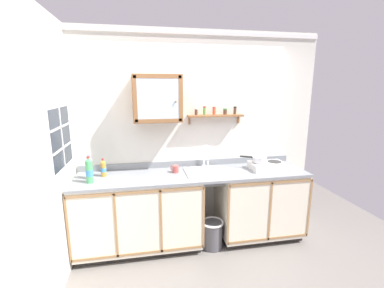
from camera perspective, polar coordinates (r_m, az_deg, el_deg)
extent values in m
plane|color=slate|center=(3.37, 1.51, -23.52)|extent=(5.87, 5.87, 0.00)
cube|color=silver|center=(3.45, -0.70, 1.71)|extent=(3.47, 0.05, 2.68)
cube|color=white|center=(3.43, -0.66, 23.34)|extent=(3.47, 0.02, 0.05)
cube|color=silver|center=(2.63, -29.79, -3.30)|extent=(0.05, 3.44, 2.68)
cube|color=black|center=(3.60, -11.18, -20.49)|extent=(1.44, 0.57, 0.08)
cube|color=beige|center=(3.35, -11.51, -14.20)|extent=(1.47, 0.63, 0.83)
cube|color=#997047|center=(2.90, -11.90, -10.36)|extent=(1.47, 0.01, 0.03)
cube|color=#997047|center=(3.25, -11.28, -22.46)|extent=(1.47, 0.01, 0.03)
cube|color=#997047|center=(3.17, -25.59, -16.79)|extent=(0.02, 0.01, 0.76)
cube|color=#997047|center=(3.08, -16.35, -16.93)|extent=(0.02, 0.01, 0.76)
cube|color=#997047|center=(3.07, -6.79, -16.64)|extent=(0.02, 0.01, 0.76)
cube|color=#997047|center=(3.13, 2.58, -15.93)|extent=(0.02, 0.01, 0.76)
cube|color=black|center=(3.88, 13.89, -17.96)|extent=(1.04, 0.57, 0.08)
cube|color=beige|center=(3.65, 14.45, -12.00)|extent=(1.06, 0.63, 0.83)
cube|color=#997047|center=(3.25, 17.19, -8.14)|extent=(1.06, 0.01, 0.03)
cube|color=#997047|center=(3.57, 16.40, -19.34)|extent=(1.06, 0.01, 0.03)
cube|color=#997047|center=(3.20, 8.01, -15.33)|extent=(0.02, 0.01, 0.76)
cube|color=#997047|center=(3.40, 16.78, -14.08)|extent=(0.02, 0.01, 0.76)
cube|color=#997047|center=(3.66, 24.36, -12.72)|extent=(0.02, 0.01, 0.76)
cube|color=gray|center=(3.23, 0.37, -6.66)|extent=(2.83, 0.66, 0.03)
cube|color=gray|center=(3.50, -0.58, -4.22)|extent=(2.83, 0.02, 0.08)
cube|color=silver|center=(3.27, 2.88, -6.04)|extent=(0.50, 0.43, 0.01)
cube|color=slate|center=(3.32, 2.86, -8.12)|extent=(0.42, 0.35, 0.01)
cube|color=slate|center=(3.46, 2.17, -6.21)|extent=(0.42, 0.01, 0.13)
cube|color=slate|center=(3.13, 3.65, -8.26)|extent=(0.42, 0.01, 0.13)
cylinder|color=#4C4C51|center=(3.32, 2.86, -8.15)|extent=(0.04, 0.04, 0.01)
cylinder|color=silver|center=(3.50, 2.56, -4.72)|extent=(0.05, 0.05, 0.02)
cylinder|color=silver|center=(3.47, 2.58, -3.05)|extent=(0.02, 0.02, 0.19)
torus|color=silver|center=(3.36, 2.96, -1.91)|extent=(0.21, 0.02, 0.21)
cylinder|color=silver|center=(3.50, 3.53, -4.15)|extent=(0.02, 0.02, 0.05)
cube|color=silver|center=(3.51, 16.23, -4.63)|extent=(0.44, 0.29, 0.09)
cylinder|color=#2D2D2D|center=(3.47, 14.56, -3.92)|extent=(0.18, 0.18, 0.01)
cylinder|color=#2D2D2D|center=(3.56, 17.63, -3.68)|extent=(0.18, 0.18, 0.01)
cylinder|color=black|center=(3.35, 15.63, -5.39)|extent=(0.03, 0.02, 0.03)
cylinder|color=black|center=(3.45, 18.79, -5.10)|extent=(0.03, 0.02, 0.03)
cylinder|color=silver|center=(3.46, 14.59, -3.31)|extent=(0.17, 0.17, 0.07)
torus|color=silver|center=(3.45, 14.62, -2.75)|extent=(0.18, 0.18, 0.01)
cylinder|color=black|center=(3.46, 11.83, -2.74)|extent=(0.15, 0.09, 0.02)
cylinder|color=silver|center=(3.23, -21.60, -5.21)|extent=(0.07, 0.07, 0.22)
cone|color=silver|center=(3.20, -21.78, -3.02)|extent=(0.07, 0.07, 0.03)
cylinder|color=#2D59B2|center=(3.19, -21.82, -2.56)|extent=(0.03, 0.03, 0.02)
cylinder|color=#4C9959|center=(3.23, -21.63, -4.90)|extent=(0.08, 0.08, 0.06)
cylinder|color=gold|center=(3.27, -18.85, -5.27)|extent=(0.06, 0.06, 0.17)
cone|color=gold|center=(3.24, -18.97, -3.57)|extent=(0.06, 0.06, 0.03)
cylinder|color=red|center=(3.23, -19.00, -3.16)|extent=(0.03, 0.03, 0.02)
cylinder|color=#3F8CCC|center=(3.27, -18.85, -5.35)|extent=(0.06, 0.06, 0.05)
cylinder|color=#4CB266|center=(3.10, -21.60, -5.71)|extent=(0.07, 0.07, 0.25)
cone|color=#4CB266|center=(3.06, -21.80, -3.19)|extent=(0.07, 0.07, 0.03)
cylinder|color=red|center=(3.05, -21.84, -2.71)|extent=(0.03, 0.03, 0.02)
cylinder|color=#3F8CCC|center=(3.10, -21.58, -5.89)|extent=(0.08, 0.08, 0.07)
cylinder|color=#B24C47|center=(3.25, -3.65, -5.51)|extent=(0.08, 0.08, 0.09)
torus|color=#B24C47|center=(3.27, -4.30, -5.30)|extent=(0.05, 0.05, 0.06)
cube|color=brown|center=(3.19, -7.58, 9.88)|extent=(0.58, 0.26, 0.56)
cube|color=silver|center=(3.06, -7.43, 9.78)|extent=(0.48, 0.01, 0.46)
cube|color=brown|center=(3.05, -12.40, 9.60)|extent=(0.05, 0.01, 0.53)
cube|color=brown|center=(3.08, -2.51, 9.89)|extent=(0.05, 0.01, 0.53)
cube|color=brown|center=(3.05, -7.57, 14.52)|extent=(0.55, 0.01, 0.04)
cube|color=brown|center=(3.08, -7.30, 5.06)|extent=(0.55, 0.01, 0.04)
sphere|color=olive|center=(3.06, -3.55, 9.33)|extent=(0.02, 0.02, 0.02)
cube|color=brown|center=(3.39, 5.19, 6.21)|extent=(0.72, 0.14, 0.02)
cube|color=brown|center=(3.38, -0.53, 5.17)|extent=(0.02, 0.03, 0.10)
cube|color=brown|center=(3.56, 10.12, 5.34)|extent=(0.02, 0.03, 0.10)
cylinder|color=#4C3326|center=(3.34, 0.91, 7.00)|extent=(0.04, 0.04, 0.07)
cylinder|color=white|center=(3.33, 0.92, 7.77)|extent=(0.04, 0.04, 0.02)
cylinder|color=#598C3F|center=(3.36, 2.76, 7.19)|extent=(0.04, 0.04, 0.09)
cylinder|color=red|center=(3.35, 2.77, 8.13)|extent=(0.04, 0.04, 0.02)
cylinder|color=#CC4C33|center=(3.40, 4.86, 7.14)|extent=(0.04, 0.04, 0.08)
cylinder|color=red|center=(3.39, 4.87, 7.98)|extent=(0.04, 0.04, 0.02)
cylinder|color=#4C3326|center=(3.44, 7.28, 6.95)|extent=(0.05, 0.05, 0.06)
cylinder|color=#33723F|center=(3.43, 7.30, 7.59)|extent=(0.05, 0.05, 0.02)
cylinder|color=#4C3326|center=(3.47, 9.40, 7.14)|extent=(0.04, 0.04, 0.09)
cylinder|color=black|center=(3.47, 9.42, 7.98)|extent=(0.04, 0.04, 0.02)
cube|color=#262D38|center=(2.99, -26.75, 1.29)|extent=(0.01, 0.63, 0.61)
cube|color=white|center=(3.00, -26.94, 1.28)|extent=(0.02, 0.67, 0.65)
cube|color=white|center=(2.99, -26.64, 1.29)|extent=(0.01, 0.02, 0.61)
cube|color=white|center=(3.01, -26.45, -0.74)|extent=(0.01, 0.63, 0.02)
cube|color=white|center=(2.97, -26.84, 3.36)|extent=(0.01, 0.63, 0.02)
cylinder|color=#4C4C51|center=(3.45, 4.48, -19.23)|extent=(0.25, 0.25, 0.34)
torus|color=white|center=(3.36, 4.53, -16.73)|extent=(0.28, 0.28, 0.02)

